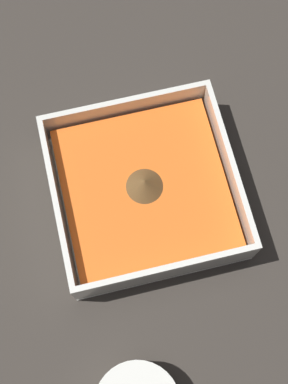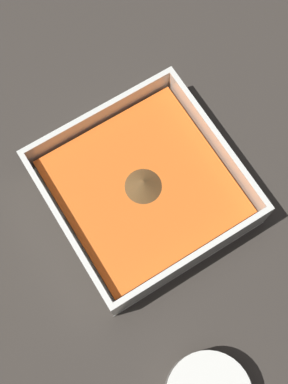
{
  "view_description": "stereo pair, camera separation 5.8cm",
  "coord_description": "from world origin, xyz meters",
  "views": [
    {
      "loc": [
        0.19,
        -0.01,
        0.58
      ],
      "look_at": [
        0.02,
        0.03,
        0.03
      ],
      "focal_mm": 50.0,
      "sensor_mm": 36.0,
      "label": 1
    },
    {
      "loc": [
        0.17,
        -0.06,
        0.58
      ],
      "look_at": [
        0.02,
        0.03,
        0.03
      ],
      "focal_mm": 50.0,
      "sensor_mm": 36.0,
      "label": 2
    }
  ],
  "objects": [
    {
      "name": "ground_plane",
      "position": [
        0.0,
        0.0,
        0.0
      ],
      "size": [
        4.0,
        4.0,
        0.0
      ],
      "primitive_type": "plane",
      "color": "#332D28"
    },
    {
      "name": "square_dish",
      "position": [
        0.01,
        0.03,
        0.02
      ],
      "size": [
        0.19,
        0.19,
        0.06
      ],
      "color": "silver",
      "rests_on": "ground_plane"
    }
  ]
}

